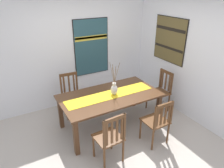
{
  "coord_description": "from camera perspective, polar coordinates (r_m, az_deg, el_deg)",
  "views": [
    {
      "loc": [
        -1.67,
        -2.78,
        2.7
      ],
      "look_at": [
        0.16,
        0.48,
        0.94
      ],
      "focal_mm": 33.73,
      "sensor_mm": 36.0,
      "label": 1
    }
  ],
  "objects": [
    {
      "name": "ground_plane",
      "position": [
        4.23,
        1.3,
        -14.81
      ],
      "size": [
        6.4,
        6.4,
        0.03
      ],
      "primitive_type": "cube",
      "color": "#B2A89E"
    },
    {
      "name": "chair_3",
      "position": [
        4.8,
        -10.93,
        -2.75
      ],
      "size": [
        0.44,
        0.44,
        0.95
      ],
      "color": "brown",
      "rests_on": "ground_plane"
    },
    {
      "name": "dining_table",
      "position": [
        4.21,
        -0.58,
        -4.04
      ],
      "size": [
        1.97,
        1.06,
        0.74
      ],
      "color": "#51331E",
      "rests_on": "ground_plane"
    },
    {
      "name": "table_runner",
      "position": [
        4.17,
        -0.58,
        -2.92
      ],
      "size": [
        1.81,
        0.36,
        0.01
      ],
      "primitive_type": "cube",
      "color": "gold",
      "rests_on": "dining_table"
    },
    {
      "name": "wall_side",
      "position": [
        4.69,
        21.6,
        6.62
      ],
      "size": [
        0.12,
        6.4,
        2.7
      ],
      "primitive_type": "cube",
      "color": "silver",
      "rests_on": "ground_plane"
    },
    {
      "name": "centerpiece_vase",
      "position": [
        4.12,
        0.59,
        -1.36
      ],
      "size": [
        0.17,
        0.24,
        0.7
      ],
      "color": "silver",
      "rests_on": "dining_table"
    },
    {
      "name": "chair_0",
      "position": [
        3.47,
        -0.54,
        -14.3
      ],
      "size": [
        0.44,
        0.44,
        0.96
      ],
      "color": "brown",
      "rests_on": "ground_plane"
    },
    {
      "name": "painting_on_back_wall",
      "position": [
        5.17,
        -5.6,
        9.95
      ],
      "size": [
        0.88,
        0.05,
        1.35
      ],
      "color": "black"
    },
    {
      "name": "chair_2",
      "position": [
        3.93,
        12.17,
        -9.81
      ],
      "size": [
        0.42,
        0.42,
        0.91
      ],
      "color": "brown",
      "rests_on": "ground_plane"
    },
    {
      "name": "wall_back",
      "position": [
        5.11,
        -9.32,
        9.5
      ],
      "size": [
        6.4,
        0.12,
        2.7
      ],
      "primitive_type": "cube",
      "color": "silver",
      "rests_on": "ground_plane"
    },
    {
      "name": "chair_1",
      "position": [
        5.0,
        13.02,
        -1.78
      ],
      "size": [
        0.43,
        0.43,
        0.96
      ],
      "color": "brown",
      "rests_on": "ground_plane"
    },
    {
      "name": "painting_on_side_wall",
      "position": [
        5.04,
        15.38,
        11.46
      ],
      "size": [
        0.05,
        0.95,
        1.01
      ],
      "color": "black"
    }
  ]
}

